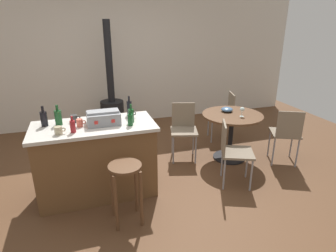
# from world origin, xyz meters

# --- Properties ---
(ground_plane) EXTENTS (8.80, 8.80, 0.00)m
(ground_plane) POSITION_xyz_m (0.00, 0.00, 0.00)
(ground_plane) COLOR brown
(back_wall) EXTENTS (8.00, 0.10, 2.70)m
(back_wall) POSITION_xyz_m (0.00, 2.46, 1.35)
(back_wall) COLOR beige
(back_wall) RESTS_ON ground_plane
(kitchen_island) EXTENTS (1.44, 0.70, 0.92)m
(kitchen_island) POSITION_xyz_m (-0.61, -0.18, 0.46)
(kitchen_island) COLOR brown
(kitchen_island) RESTS_ON ground_plane
(wooden_stool) EXTENTS (0.35, 0.35, 0.68)m
(wooden_stool) POSITION_xyz_m (-0.37, -0.84, 0.50)
(wooden_stool) COLOR brown
(wooden_stool) RESTS_ON ground_plane
(dining_table) EXTENTS (0.91, 0.91, 0.73)m
(dining_table) POSITION_xyz_m (1.45, 0.17, 0.56)
(dining_table) COLOR black
(dining_table) RESTS_ON ground_plane
(folding_chair_near) EXTENTS (0.52, 0.52, 0.85)m
(folding_chair_near) POSITION_xyz_m (1.09, -0.49, 0.50)
(folding_chair_near) COLOR #7F705B
(folding_chair_near) RESTS_ON ground_plane
(folding_chair_far) EXTENTS (0.53, 0.53, 0.87)m
(folding_chair_far) POSITION_xyz_m (2.13, -0.23, 0.52)
(folding_chair_far) COLOR #7F705B
(folding_chair_far) RESTS_ON ground_plane
(folding_chair_left) EXTENTS (0.49, 0.49, 0.86)m
(folding_chair_left) POSITION_xyz_m (1.72, 0.92, 0.51)
(folding_chair_left) COLOR #7F705B
(folding_chair_left) RESTS_ON ground_plane
(folding_chair_right) EXTENTS (0.50, 0.50, 0.87)m
(folding_chair_right) POSITION_xyz_m (0.76, 0.44, 0.51)
(folding_chair_right) COLOR #7F705B
(folding_chair_right) RESTS_ON ground_plane
(wood_stove) EXTENTS (0.44, 0.45, 2.09)m
(wood_stove) POSITION_xyz_m (-0.16, 1.90, 0.50)
(wood_stove) COLOR black
(wood_stove) RESTS_ON ground_plane
(toolbox) EXTENTS (0.38, 0.27, 0.16)m
(toolbox) POSITION_xyz_m (-0.49, -0.18, 1.00)
(toolbox) COLOR gray
(toolbox) RESTS_ON kitchen_island
(bottle_0) EXTENTS (0.07, 0.07, 0.22)m
(bottle_0) POSITION_xyz_m (-0.17, -0.22, 1.01)
(bottle_0) COLOR #194C23
(bottle_0) RESTS_ON kitchen_island
(bottle_1) EXTENTS (0.06, 0.06, 0.25)m
(bottle_1) POSITION_xyz_m (-0.14, 0.06, 1.02)
(bottle_1) COLOR black
(bottle_1) RESTS_ON kitchen_island
(bottle_2) EXTENTS (0.06, 0.06, 0.19)m
(bottle_2) POSITION_xyz_m (-0.20, -0.34, 0.99)
(bottle_2) COLOR #194C23
(bottle_2) RESTS_ON kitchen_island
(bottle_3) EXTENTS (0.08, 0.08, 0.24)m
(bottle_3) POSITION_xyz_m (-1.00, -0.06, 1.01)
(bottle_3) COLOR #194C23
(bottle_3) RESTS_ON kitchen_island
(bottle_4) EXTENTS (0.06, 0.06, 0.19)m
(bottle_4) POSITION_xyz_m (-0.84, -0.36, 0.99)
(bottle_4) COLOR maroon
(bottle_4) RESTS_ON kitchen_island
(bottle_5) EXTENTS (0.08, 0.08, 0.24)m
(bottle_5) POSITION_xyz_m (-1.15, -0.05, 1.01)
(bottle_5) COLOR black
(bottle_5) RESTS_ON kitchen_island
(cup_0) EXTENTS (0.12, 0.08, 0.09)m
(cup_0) POSITION_xyz_m (-0.83, -0.01, 0.96)
(cup_0) COLOR #383838
(cup_0) RESTS_ON kitchen_island
(cup_1) EXTENTS (0.11, 0.07, 0.11)m
(cup_1) POSITION_xyz_m (-0.15, -0.08, 0.97)
(cup_1) COLOR #383838
(cup_1) RESTS_ON kitchen_island
(cup_2) EXTENTS (0.11, 0.07, 0.09)m
(cup_2) POSITION_xyz_m (-0.76, -0.20, 0.96)
(cup_2) COLOR #DB6651
(cup_2) RESTS_ON kitchen_island
(cup_3) EXTENTS (0.12, 0.08, 0.09)m
(cup_3) POSITION_xyz_m (-0.99, -0.37, 0.96)
(cup_3) COLOR tan
(cup_3) RESTS_ON kitchen_island
(wine_glass) EXTENTS (0.07, 0.07, 0.14)m
(wine_glass) POSITION_xyz_m (1.52, 0.04, 0.84)
(wine_glass) COLOR silver
(wine_glass) RESTS_ON dining_table
(serving_bowl) EXTENTS (0.18, 0.18, 0.07)m
(serving_bowl) POSITION_xyz_m (1.43, 0.32, 0.77)
(serving_bowl) COLOR #4C7099
(serving_bowl) RESTS_ON dining_table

